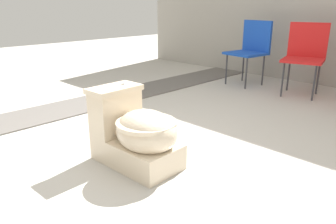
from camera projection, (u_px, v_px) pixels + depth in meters
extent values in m
plane|color=#B7B2A8|center=(140.00, 148.00, 2.49)|extent=(14.00, 14.00, 0.00)
cube|color=#605B56|center=(100.00, 100.00, 3.68)|extent=(0.56, 8.00, 0.01)
cube|color=beige|center=(137.00, 152.00, 2.22)|extent=(0.61, 0.36, 0.17)
ellipsoid|color=beige|center=(146.00, 131.00, 2.10)|extent=(0.45, 0.38, 0.28)
cylinder|color=beige|center=(146.00, 123.00, 2.08)|extent=(0.40, 0.40, 0.03)
cube|color=beige|center=(116.00, 112.00, 2.28)|extent=(0.19, 0.35, 0.30)
cube|color=beige|center=(114.00, 89.00, 2.23)|extent=(0.22, 0.37, 0.04)
cylinder|color=silver|center=(123.00, 84.00, 2.28)|extent=(0.02, 0.02, 0.01)
cube|color=#1947B2|center=(246.00, 53.00, 4.30)|extent=(0.50, 0.50, 0.03)
cube|color=#1947B2|center=(257.00, 36.00, 4.35)|extent=(0.44, 0.10, 0.40)
cylinder|color=#38383D|center=(246.00, 73.00, 4.14)|extent=(0.02, 0.02, 0.40)
cylinder|color=#38383D|center=(226.00, 69.00, 4.40)|extent=(0.02, 0.02, 0.40)
cylinder|color=#38383D|center=(263.00, 70.00, 4.34)|extent=(0.02, 0.02, 0.40)
cylinder|color=#38383D|center=(243.00, 67.00, 4.59)|extent=(0.02, 0.02, 0.40)
cube|color=red|center=(303.00, 60.00, 3.79)|extent=(0.54, 0.54, 0.03)
cube|color=red|center=(308.00, 40.00, 3.88)|extent=(0.43, 0.15, 0.40)
cylinder|color=#38383D|center=(314.00, 83.00, 3.63)|extent=(0.02, 0.02, 0.40)
cylinder|color=#38383D|center=(283.00, 80.00, 3.80)|extent=(0.02, 0.02, 0.40)
cylinder|color=#38383D|center=(318.00, 78.00, 3.91)|extent=(0.02, 0.02, 0.40)
cylinder|color=#38383D|center=(288.00, 75.00, 4.07)|extent=(0.02, 0.02, 0.40)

